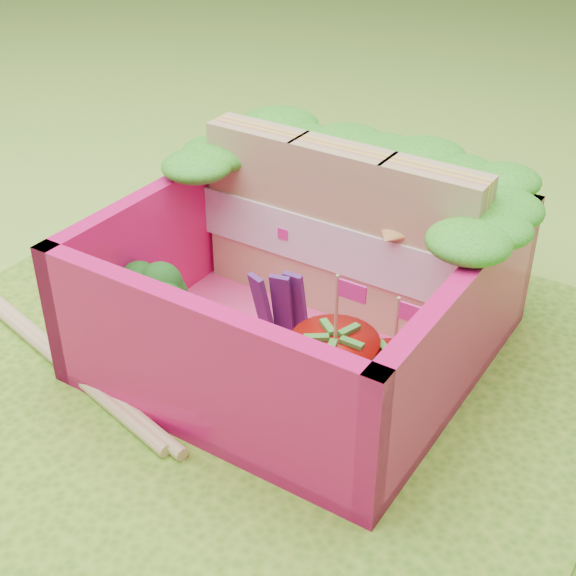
# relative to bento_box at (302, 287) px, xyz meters

# --- Properties ---
(ground) EXTENTS (14.00, 14.00, 0.00)m
(ground) POSITION_rel_bento_box_xyz_m (-0.12, -0.29, -0.31)
(ground) COLOR #97D33B
(ground) RESTS_ON ground
(placemat) EXTENTS (2.60, 2.60, 0.03)m
(placemat) POSITION_rel_bento_box_xyz_m (-0.12, -0.29, -0.29)
(placemat) COLOR #558C1F
(placemat) RESTS_ON ground
(bento_floor) EXTENTS (1.30, 1.30, 0.05)m
(bento_floor) POSITION_rel_bento_box_xyz_m (0.00, 0.00, -0.25)
(bento_floor) COLOR #F03D86
(bento_floor) RESTS_ON placemat
(bento_box) EXTENTS (1.30, 1.30, 0.55)m
(bento_box) POSITION_rel_bento_box_xyz_m (0.00, 0.00, 0.00)
(bento_box) COLOR #DD1264
(bento_box) RESTS_ON placemat
(lettuce_ruffle) EXTENTS (1.43, 0.76, 0.11)m
(lettuce_ruffle) POSITION_rel_bento_box_xyz_m (-0.00, 0.45, 0.33)
(lettuce_ruffle) COLOR #218117
(lettuce_ruffle) RESTS_ON bento_box
(sandwich_stack) EXTENTS (1.23, 0.18, 0.68)m
(sandwich_stack) POSITION_rel_bento_box_xyz_m (0.00, 0.26, 0.11)
(sandwich_stack) COLOR tan
(sandwich_stack) RESTS_ON bento_floor
(broccoli) EXTENTS (0.31, 0.31, 0.26)m
(broccoli) POSITION_rel_bento_box_xyz_m (-0.47, -0.31, -0.04)
(broccoli) COLOR #6EAE54
(broccoli) RESTS_ON bento_floor
(carrot_sticks) EXTENTS (0.15, 0.13, 0.27)m
(carrot_sticks) POSITION_rel_bento_box_xyz_m (-0.25, -0.34, -0.10)
(carrot_sticks) COLOR orange
(carrot_sticks) RESTS_ON bento_floor
(purple_wedges) EXTENTS (0.15, 0.12, 0.38)m
(purple_wedges) POSITION_rel_bento_box_xyz_m (0.01, -0.15, -0.04)
(purple_wedges) COLOR #451959
(purple_wedges) RESTS_ON bento_floor
(strawberry_left) EXTENTS (0.29, 0.29, 0.53)m
(strawberry_left) POSITION_rel_bento_box_xyz_m (0.31, -0.30, -0.07)
(strawberry_left) COLOR #B4170B
(strawberry_left) RESTS_ON bento_floor
(strawberry_right) EXTENTS (0.26, 0.26, 0.50)m
(strawberry_right) POSITION_rel_bento_box_xyz_m (0.50, -0.26, -0.09)
(strawberry_right) COLOR #B4170B
(strawberry_right) RESTS_ON bento_floor
(snap_peas) EXTENTS (0.65, 0.61, 0.05)m
(snap_peas) POSITION_rel_bento_box_xyz_m (0.32, -0.21, -0.20)
(snap_peas) COLOR green
(snap_peas) RESTS_ON bento_floor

